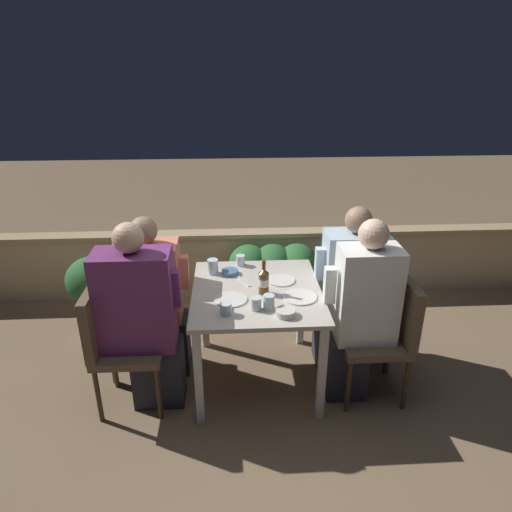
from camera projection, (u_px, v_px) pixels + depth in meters
The scene contains 25 objects.
ground_plane at pixel (257, 377), 3.40m from camera, with size 16.00×16.00×0.00m, color #7A6047.
parapet_wall at pixel (249, 262), 4.50m from camera, with size 9.00×0.18×0.65m.
dining_table at pixel (257, 302), 3.15m from camera, with size 0.88×0.96×0.74m.
planter_hedge at pixel (273, 273), 4.25m from camera, with size 0.82×0.47×0.61m.
chair_left_near at pixel (114, 335), 2.96m from camera, with size 0.45×0.44×0.88m.
person_purple_stripe at pixel (143, 319), 2.93m from camera, with size 0.52×0.26×1.30m.
chair_left_far at pixel (128, 309), 3.28m from camera, with size 0.45×0.44×0.88m.
person_coral_top at pixel (155, 298), 3.25m from camera, with size 0.50×0.26×1.22m.
chair_right_near at pixel (388, 327), 3.06m from camera, with size 0.45×0.44×0.88m.
person_white_polo at pixel (360, 312), 3.00m from camera, with size 0.48×0.26×1.29m.
chair_right_far at pixel (373, 299), 3.41m from camera, with size 0.45×0.44×0.88m.
person_blue_shirt at pixel (348, 288), 3.36m from camera, with size 0.50×0.26×1.25m.
beer_bottle at pixel (264, 281), 3.03m from camera, with size 0.07×0.07×0.24m.
plate_0 at pixel (300, 297), 3.00m from camera, with size 0.23×0.23×0.01m.
plate_1 at pixel (231, 299), 2.97m from camera, with size 0.22×0.22×0.01m.
plate_2 at pixel (281, 280), 3.23m from camera, with size 0.20×0.20×0.01m.
bowl_0 at pixel (230, 272), 3.33m from camera, with size 0.12×0.12×0.03m.
bowl_1 at pixel (286, 312), 2.79m from camera, with size 0.12×0.12×0.04m.
glass_cup_0 at pixel (226, 309), 2.80m from camera, with size 0.07×0.07×0.08m.
glass_cup_1 at pixel (269, 302), 2.85m from camera, with size 0.07×0.07×0.10m.
glass_cup_2 at pixel (213, 267), 3.32m from camera, with size 0.08×0.08×0.11m.
glass_cup_3 at pixel (240, 260), 3.46m from camera, with size 0.07×0.07×0.08m.
glass_cup_4 at pixel (256, 304), 2.85m from camera, with size 0.07×0.07×0.08m.
fork_0 at pixel (244, 281), 3.21m from camera, with size 0.09×0.16×0.01m.
potted_plant at pixel (94, 290), 3.70m from camera, with size 0.42×0.42×0.74m.
Camera 1 is at (-0.16, -2.75, 2.19)m, focal length 32.00 mm.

